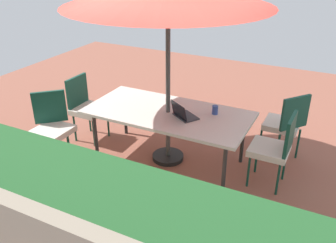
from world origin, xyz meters
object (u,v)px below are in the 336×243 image
at_px(dining_table, 168,115).
at_px(chair_east, 86,105).
at_px(chair_northeast, 52,125).
at_px(chair_west, 275,146).
at_px(chair_southwest, 285,122).
at_px(cup, 215,110).
at_px(laptop, 183,114).

height_order(dining_table, chair_east, chair_east).
bearing_deg(chair_east, chair_northeast, -179.58).
xyz_separation_m(chair_northeast, chair_west, (-2.81, -0.77, 0.00)).
xyz_separation_m(chair_east, chair_southwest, (-2.79, -0.76, 0.00)).
relative_size(chair_northeast, chair_east, 1.00).
bearing_deg(chair_northeast, cup, -17.85).
relative_size(dining_table, laptop, 5.43).
bearing_deg(chair_east, laptop, -92.29).
relative_size(chair_northeast, laptop, 2.44).
distance_m(chair_east, cup, 1.99).
bearing_deg(dining_table, cup, -159.97).
xyz_separation_m(chair_west, chair_east, (2.81, 0.04, 0.00)).
height_order(chair_east, cup, chair_east).
relative_size(chair_northeast, chair_west, 1.00).
relative_size(laptop, cup, 3.46).
bearing_deg(dining_table, chair_northeast, 27.93).
relative_size(chair_northeast, cup, 8.42).
bearing_deg(laptop, chair_southwest, -111.17).
height_order(chair_east, laptop, chair_east).
xyz_separation_m(chair_southwest, laptop, (1.16, 0.84, 0.23)).
distance_m(dining_table, chair_west, 1.43).
bearing_deg(laptop, chair_east, 30.21).
distance_m(chair_northeast, chair_southwest, 3.17).
xyz_separation_m(chair_west, laptop, (1.17, 0.11, 0.23)).
bearing_deg(chair_west, laptop, -83.28).
height_order(chair_southwest, cup, chair_southwest).
bearing_deg(chair_west, dining_table, -87.20).
xyz_separation_m(chair_west, chair_southwest, (0.01, -0.72, 0.00)).
bearing_deg(laptop, chair_west, -141.55).
bearing_deg(chair_west, chair_northeast, -73.42).
relative_size(chair_northeast, chair_southwest, 1.00).
xyz_separation_m(chair_northeast, chair_southwest, (-2.79, -1.50, 0.00)).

